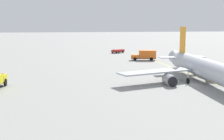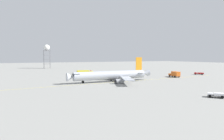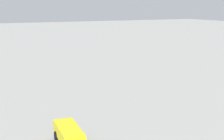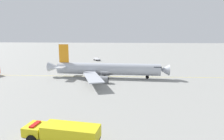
% 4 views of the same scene
% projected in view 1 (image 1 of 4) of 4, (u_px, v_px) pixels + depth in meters
% --- Properties ---
extents(ground_plane, '(600.00, 600.00, 0.00)m').
position_uv_depth(ground_plane, '(196.00, 84.00, 61.66)').
color(ground_plane, gray).
extents(airliner_main, '(39.51, 34.60, 10.91)m').
position_uv_depth(airliner_main, '(207.00, 70.00, 61.17)').
color(airliner_main, '#B2B7C1').
rests_on(airliner_main, ground_plane).
extents(catering_truck_truck, '(3.65, 7.88, 3.10)m').
position_uv_depth(catering_truck_truck, '(145.00, 55.00, 99.23)').
color(catering_truck_truck, '#232326').
rests_on(catering_truck_truck, ground_plane).
extents(ops_pickup_truck, '(5.01, 5.54, 1.41)m').
position_uv_depth(ops_pickup_truck, '(118.00, 51.00, 122.16)').
color(ops_pickup_truck, '#232326').
rests_on(ops_pickup_truck, ground_plane).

